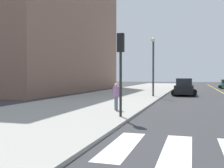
{
  "coord_description": "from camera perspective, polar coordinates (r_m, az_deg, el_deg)",
  "views": [
    {
      "loc": [
        -4.05,
        -4.81,
        2.33
      ],
      "look_at": [
        -14.31,
        29.85,
        1.29
      ],
      "focal_mm": 43.71,
      "sensor_mm": 36.0,
      "label": 1
    }
  ],
  "objects": [
    {
      "name": "sidewalk_kerb_west",
      "position": [
        26.22,
        -1.69,
        -3.3
      ],
      "size": [
        10.0,
        120.0,
        0.15
      ],
      "primitive_type": "cube",
      "color": "#9E9B93",
      "rests_on": "ground"
    },
    {
      "name": "pedestrian_walking_west",
      "position": [
        17.51,
        0.88,
        -2.36
      ],
      "size": [
        0.43,
        0.43,
        1.74
      ],
      "rotation": [
        0.0,
        0.0,
        5.16
      ],
      "color": "slate",
      "rests_on": "sidewalk_kerb_west"
    },
    {
      "name": "car_black_nearest",
      "position": [
        33.72,
        14.91,
        -0.72
      ],
      "size": [
        2.95,
        4.68,
        2.08
      ],
      "rotation": [
        0.0,
        0.0,
        -0.02
      ],
      "color": "black",
      "rests_on": "ground"
    },
    {
      "name": "traffic_light_far_corner",
      "position": [
        14.74,
        1.84,
        5.46
      ],
      "size": [
        0.36,
        0.41,
        4.48
      ],
      "color": "black",
      "rests_on": "sidewalk_kerb_west"
    },
    {
      "name": "lane_divider_paint",
      "position": [
        45.06,
        21.63,
        -1.43
      ],
      "size": [
        0.16,
        80.0,
        0.01
      ],
      "primitive_type": "cube",
      "color": "yellow",
      "rests_on": "ground"
    },
    {
      "name": "low_rise_brick_west",
      "position": [
        46.09,
        -14.57,
        13.02
      ],
      "size": [
        16.0,
        32.0,
        22.94
      ],
      "primitive_type": "cube",
      "color": "#7D5A4B",
      "rests_on": "ground"
    },
    {
      "name": "street_lamp",
      "position": [
        30.14,
        8.63,
        4.75
      ],
      "size": [
        0.44,
        0.44,
        6.37
      ],
      "color": "#38383D",
      "rests_on": "sidewalk_kerb_west"
    },
    {
      "name": "car_yellow_third",
      "position": [
        46.75,
        14.96,
        -0.27
      ],
      "size": [
        2.48,
        3.92,
        1.74
      ],
      "rotation": [
        0.0,
        0.0,
        0.02
      ],
      "color": "gold",
      "rests_on": "ground"
    }
  ]
}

